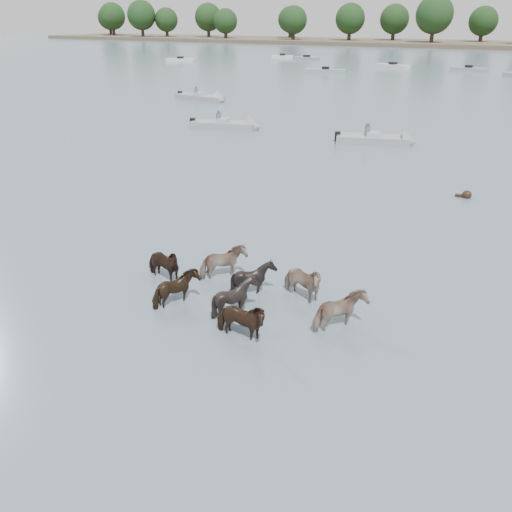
% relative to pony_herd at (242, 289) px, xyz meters
% --- Properties ---
extents(ground, '(400.00, 400.00, 0.00)m').
position_rel_pony_herd_xyz_m(ground, '(-0.36, -1.28, -0.45)').
color(ground, slate).
rests_on(ground, ground).
extents(shoreline, '(160.00, 30.00, 1.00)m').
position_rel_pony_herd_xyz_m(shoreline, '(-70.36, 148.72, 0.05)').
color(shoreline, '#4C4233').
rests_on(shoreline, ground).
extents(pony_herd, '(7.42, 3.97, 1.29)m').
position_rel_pony_herd_xyz_m(pony_herd, '(0.00, 0.00, 0.00)').
color(pony_herd, black).
rests_on(pony_herd, ground).
extents(swimming_pony, '(0.72, 0.44, 0.44)m').
position_rel_pony_herd_xyz_m(swimming_pony, '(4.40, 13.39, -0.35)').
color(swimming_pony, black).
rests_on(swimming_pony, ground).
extents(motorboat_a, '(5.49, 2.82, 1.92)m').
position_rel_pony_herd_xyz_m(motorboat_a, '(-13.15, 22.68, -0.23)').
color(motorboat_a, gray).
rests_on(motorboat_a, ground).
extents(motorboat_b, '(5.29, 2.75, 1.92)m').
position_rel_pony_herd_xyz_m(motorboat_b, '(-1.91, 22.77, -0.23)').
color(motorboat_b, gray).
rests_on(motorboat_b, ground).
extents(motorboat_f, '(5.96, 2.36, 1.92)m').
position_rel_pony_herd_xyz_m(motorboat_f, '(-22.48, 33.73, -0.23)').
color(motorboat_f, gray).
rests_on(motorboat_f, ground).
extents(distant_flotilla, '(106.71, 26.35, 0.93)m').
position_rel_pony_herd_xyz_m(distant_flotilla, '(-0.39, 75.10, -0.20)').
color(distant_flotilla, silver).
rests_on(distant_flotilla, ground).
extents(treeline, '(146.85, 22.66, 12.39)m').
position_rel_pony_herd_xyz_m(treeline, '(-71.83, 146.29, 6.23)').
color(treeline, '#382619').
rests_on(treeline, ground).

